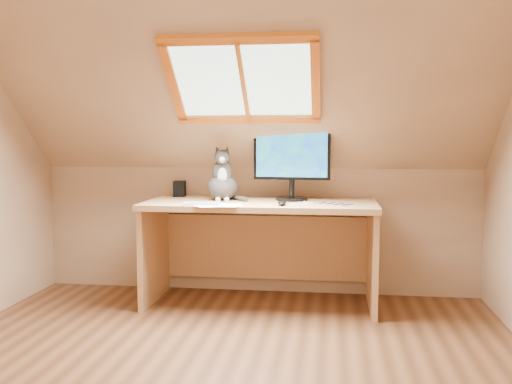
# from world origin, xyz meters

# --- Properties ---
(ground) EXTENTS (3.50, 3.50, 0.00)m
(ground) POSITION_xyz_m (0.00, 0.00, 0.00)
(ground) COLOR brown
(ground) RESTS_ON ground
(room_shell) EXTENTS (3.52, 3.52, 2.41)m
(room_shell) POSITION_xyz_m (0.00, -0.09, 1.43)
(room_shell) COLOR tan
(room_shell) RESTS_ON ground
(desk) EXTENTS (1.70, 0.74, 0.77)m
(desk) POSITION_xyz_m (0.07, 1.45, 0.54)
(desk) COLOR tan
(desk) RESTS_ON ground
(monitor) EXTENTS (0.58, 0.24, 0.53)m
(monitor) POSITION_xyz_m (0.30, 1.49, 1.08)
(monitor) COLOR black
(monitor) RESTS_ON desk
(cat) EXTENTS (0.26, 0.30, 0.41)m
(cat) POSITION_xyz_m (-0.22, 1.43, 0.92)
(cat) COLOR #393532
(cat) RESTS_ON desk
(desk_speaker) EXTENTS (0.09, 0.09, 0.13)m
(desk_speaker) POSITION_xyz_m (-0.61, 1.63, 0.84)
(desk_speaker) COLOR black
(desk_speaker) RESTS_ON desk
(graphics_tablet) EXTENTS (0.28, 0.22, 0.01)m
(graphics_tablet) POSITION_xyz_m (-0.31, 1.14, 0.78)
(graphics_tablet) COLOR #B2B2B7
(graphics_tablet) RESTS_ON desk
(mouse) EXTENTS (0.06, 0.11, 0.03)m
(mouse) POSITION_xyz_m (0.25, 1.14, 0.79)
(mouse) COLOR black
(mouse) RESTS_ON desk
(papers) EXTENTS (0.33, 0.27, 0.00)m
(papers) POSITION_xyz_m (-0.10, 1.12, 0.78)
(papers) COLOR white
(papers) RESTS_ON desk
(cables) EXTENTS (0.51, 0.26, 0.01)m
(cables) POSITION_xyz_m (0.52, 1.26, 0.78)
(cables) COLOR silver
(cables) RESTS_ON desk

